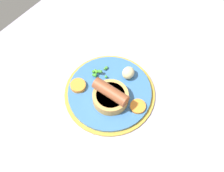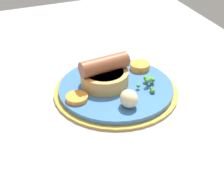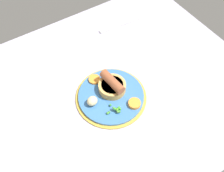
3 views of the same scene
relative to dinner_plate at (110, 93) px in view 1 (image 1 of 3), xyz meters
The scene contains 7 objects.
dining_table 5.58cm from the dinner_plate, 39.12° to the right, with size 110.00×80.00×3.00cm, color #9E99AD.
dinner_plate is the anchor object (origin of this frame).
sausage_pudding 3.76cm from the dinner_plate, 132.01° to the right, with size 9.00×9.52×5.73cm.
pea_pile 6.40cm from the dinner_plate, 70.10° to the left, with size 4.77×4.23×1.79cm.
potato_chunk_0 7.15cm from the dinner_plate, ahead, with size 3.46×3.03×3.14cm, color beige.
carrot_slice_0 8.36cm from the dinner_plate, 121.43° to the left, with size 3.94×3.94×1.22cm, color orange.
carrot_slice_1 8.33cm from the dinner_plate, 79.32° to the right, with size 3.93×3.93×0.81cm, color orange.
Camera 1 is at (-36.86, -27.14, 88.61)cm, focal length 60.00 mm.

